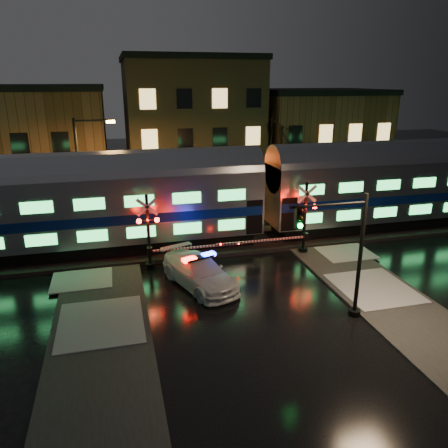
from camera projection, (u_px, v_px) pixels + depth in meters
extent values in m
plane|color=black|center=(231.00, 279.00, 22.76)|extent=(120.00, 120.00, 0.00)
cube|color=black|center=(210.00, 244.00, 27.32)|extent=(90.00, 4.20, 0.24)
cube|color=#2D2D2D|center=(100.00, 367.00, 15.70)|extent=(4.00, 20.00, 0.12)
cube|color=#2D2D2D|center=(413.00, 320.00, 18.75)|extent=(4.00, 20.00, 0.12)
cube|color=brown|center=(24.00, 144.00, 38.54)|extent=(14.00, 10.00, 9.00)
cube|color=brown|center=(190.00, 125.00, 42.12)|extent=(12.00, 11.00, 11.50)
cube|color=brown|center=(315.00, 137.00, 45.18)|extent=(12.00, 10.00, 8.50)
cube|color=black|center=(48.00, 250.00, 24.93)|extent=(24.00, 2.40, 0.80)
cube|color=#B7BAC1|center=(42.00, 211.00, 24.21)|extent=(25.00, 3.05, 3.80)
cube|color=navy|center=(43.00, 218.00, 24.34)|extent=(24.75, 3.09, 0.55)
cube|color=#40F66D|center=(41.00, 240.00, 23.14)|extent=(21.00, 0.05, 0.62)
cube|color=#40F66D|center=(37.00, 208.00, 22.57)|extent=(21.00, 0.05, 0.62)
cylinder|color=#B7BAC1|center=(38.00, 181.00, 23.68)|extent=(25.00, 3.05, 3.05)
cube|color=black|center=(436.00, 216.00, 31.03)|extent=(24.00, 2.40, 0.80)
cube|color=#B7BAC1|center=(441.00, 185.00, 30.30)|extent=(25.00, 3.05, 3.80)
cube|color=navy|center=(440.00, 190.00, 30.43)|extent=(24.75, 3.09, 0.55)
cylinder|color=#B7BAC1|center=(445.00, 161.00, 29.77)|extent=(25.00, 3.05, 3.05)
imported|color=white|center=(199.00, 272.00, 21.80)|extent=(3.70, 5.50, 1.48)
cube|color=black|center=(199.00, 258.00, 21.55)|extent=(1.58, 0.90, 0.10)
cube|color=#FF0C05|center=(189.00, 259.00, 21.24)|extent=(0.76, 0.56, 0.17)
cube|color=#1426FF|center=(209.00, 255.00, 21.84)|extent=(0.76, 0.56, 0.17)
cylinder|color=black|center=(303.00, 250.00, 26.12)|extent=(0.54, 0.54, 0.32)
cylinder|color=black|center=(305.00, 219.00, 25.49)|extent=(0.17, 0.17, 4.33)
sphere|color=#FF0C05|center=(299.00, 208.00, 24.97)|extent=(0.28, 0.28, 0.28)
sphere|color=#FF0C05|center=(315.00, 206.00, 25.20)|extent=(0.28, 0.28, 0.28)
cube|color=white|center=(262.00, 241.00, 24.95)|extent=(5.41, 0.10, 0.10)
cube|color=black|center=(306.00, 237.00, 25.58)|extent=(0.25, 0.30, 0.45)
cylinder|color=black|center=(150.00, 266.00, 24.00)|extent=(0.52, 0.52, 0.31)
cylinder|color=black|center=(148.00, 233.00, 23.39)|extent=(0.17, 0.17, 4.18)
sphere|color=#FF0C05|center=(139.00, 221.00, 22.88)|extent=(0.27, 0.27, 0.27)
sphere|color=#FF0C05|center=(157.00, 220.00, 23.10)|extent=(0.27, 0.27, 0.27)
cube|color=white|center=(198.00, 247.00, 24.08)|extent=(5.23, 0.10, 0.10)
cube|color=black|center=(150.00, 251.00, 23.47)|extent=(0.25, 0.30, 0.45)
cylinder|color=black|center=(354.00, 312.00, 19.21)|extent=(0.52, 0.52, 0.28)
cylinder|color=black|center=(360.00, 257.00, 18.38)|extent=(0.17, 0.17, 5.56)
cylinder|color=black|center=(328.00, 205.00, 17.23)|extent=(3.33, 0.11, 0.11)
cube|color=black|center=(299.00, 217.00, 16.91)|extent=(0.30, 0.26, 0.93)
sphere|color=#0CFF3F|center=(300.00, 226.00, 16.85)|extent=(0.20, 0.20, 0.20)
cylinder|color=black|center=(80.00, 179.00, 28.04)|extent=(0.19, 0.19, 7.66)
cylinder|color=black|center=(93.00, 120.00, 27.17)|extent=(2.30, 0.11, 0.11)
cube|color=#F9A425|center=(111.00, 122.00, 27.45)|extent=(0.53, 0.27, 0.17)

